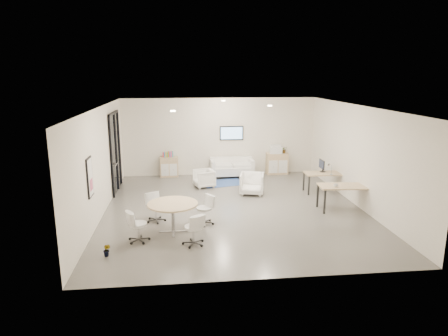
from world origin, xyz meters
TOP-DOWN VIEW (x-y plane):
  - room_shell at (0.00, 0.00)m, footprint 9.60×10.60m
  - glass_door at (-3.95, 2.51)m, footprint 0.09×1.90m
  - artwork at (-3.97, -1.60)m, footprint 0.05×0.54m
  - wall_tv at (0.50, 4.46)m, footprint 0.98×0.06m
  - ceiling_spots at (-0.20, 0.83)m, footprint 3.14×4.14m
  - sideboard_left at (-2.11, 4.28)m, footprint 0.74×0.38m
  - sideboard_right at (2.42, 4.26)m, footprint 0.90×0.43m
  - books at (-2.15, 4.29)m, footprint 0.43×0.14m
  - printer at (2.35, 4.26)m, footprint 0.55×0.48m
  - loveseat at (0.46, 4.05)m, footprint 1.78×0.92m
  - blue_rug at (-0.02, 3.03)m, footprint 1.82×1.42m
  - armchair_left at (-0.78, 2.58)m, footprint 0.81×0.84m
  - armchair_right at (0.85, 1.48)m, footprint 0.96×0.92m
  - desk_rear at (3.45, 1.43)m, footprint 1.39×0.72m
  - desk_front at (3.38, -0.47)m, footprint 1.55×0.87m
  - monitor at (3.41, 1.58)m, footprint 0.20×0.50m
  - round_table at (-1.86, -1.74)m, footprint 1.34×1.34m
  - meeting_chairs at (-1.86, -1.74)m, footprint 2.53×2.53m
  - plant_cabinet at (2.72, 4.27)m, footprint 0.27×0.30m
  - plant_floor at (-3.39, -3.06)m, footprint 0.27×0.36m
  - cup at (3.07, -0.62)m, footprint 0.16×0.15m

SIDE VIEW (x-z plane):
  - blue_rug at x=-0.02m, z-range 0.00..0.01m
  - plant_floor at x=-3.39m, z-range 0.00..0.14m
  - loveseat at x=0.46m, z-range 0.03..0.69m
  - armchair_left at x=-0.78m, z-range 0.00..0.72m
  - meeting_chairs at x=-1.86m, z-range 0.00..0.82m
  - sideboard_left at x=-2.11m, z-range 0.00..0.83m
  - armchair_right at x=0.85m, z-range 0.00..0.83m
  - sideboard_right at x=2.42m, z-range 0.00..0.90m
  - desk_rear at x=3.45m, z-range 0.29..1.00m
  - desk_front at x=3.38m, z-range 0.31..1.09m
  - round_table at x=-1.86m, z-range 0.33..1.14m
  - cup at x=3.07m, z-range 0.78..0.91m
  - books at x=-2.15m, z-range 0.83..1.05m
  - monitor at x=3.41m, z-range 0.73..1.17m
  - plant_cabinet at x=2.72m, z-range 0.90..1.11m
  - printer at x=2.35m, z-range 0.89..1.25m
  - glass_door at x=-3.95m, z-range 0.08..2.93m
  - artwork at x=-3.97m, z-range 1.03..2.07m
  - room_shell at x=0.00m, z-range -0.80..4.00m
  - wall_tv at x=0.50m, z-range 1.46..2.04m
  - ceiling_spots at x=-0.20m, z-range 3.17..3.20m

